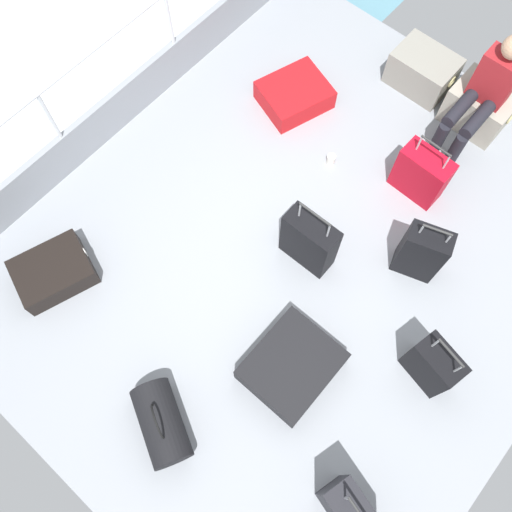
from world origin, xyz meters
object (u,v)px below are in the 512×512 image
suitcase_2 (294,95)px  suitcase_1 (292,366)px  cargo_crate_0 (423,70)px  suitcase_3 (421,252)px  cargo_crate_1 (480,107)px  duffel_bag (161,423)px  suitcase_0 (421,174)px  paper_cup (331,159)px  suitcase_5 (309,241)px  suitcase_7 (54,272)px  passenger_seated (485,92)px  suitcase_4 (433,365)px

suitcase_2 → suitcase_1: bearing=-51.0°
cargo_crate_0 → suitcase_1: 3.15m
suitcase_1 → suitcase_3: suitcase_3 is taller
cargo_crate_1 → duffel_bag: size_ratio=0.90×
suitcase_1 → duffel_bag: duffel_bag is taller
suitcase_0 → suitcase_2: size_ratio=0.93×
suitcase_3 → cargo_crate_1: bearing=104.8°
paper_cup → suitcase_1: bearing=-61.2°
cargo_crate_0 → suitcase_5: 2.20m
suitcase_1 → suitcase_7: suitcase_1 is taller
passenger_seated → suitcase_0: (0.01, -0.81, -0.33)m
duffel_bag → passenger_seated: bearing=86.2°
suitcase_0 → suitcase_7: bearing=-123.7°
cargo_crate_0 → passenger_seated: 0.79m
cargo_crate_1 → suitcase_4: bearing=-66.3°
cargo_crate_1 → suitcase_5: size_ratio=0.75×
suitcase_1 → suitcase_7: 2.13m
suitcase_0 → suitcase_5: size_ratio=0.87×
suitcase_4 → suitcase_5: 1.35m
suitcase_7 → paper_cup: 2.66m
cargo_crate_0 → suitcase_4: 2.88m
passenger_seated → suitcase_4: size_ratio=1.59×
passenger_seated → suitcase_5: bearing=-99.3°
suitcase_2 → suitcase_7: suitcase_2 is taller
suitcase_0 → duffel_bag: bearing=-94.9°
cargo_crate_0 → suitcase_7: bearing=-107.2°
suitcase_1 → duffel_bag: 1.08m
suitcase_1 → suitcase_2: size_ratio=0.94×
suitcase_3 → paper_cup: (-1.18, 0.37, -0.26)m
suitcase_4 → paper_cup: 2.06m
suitcase_1 → paper_cup: suitcase_1 is taller
cargo_crate_1 → duffel_bag: (-0.25, -3.98, -0.05)m
suitcase_3 → suitcase_4: size_ratio=1.08×
suitcase_5 → suitcase_0: bearing=74.2°
suitcase_1 → paper_cup: bearing=118.8°
duffel_bag → paper_cup: duffel_bag is taller
cargo_crate_0 → cargo_crate_1: (0.65, -0.02, 0.02)m
suitcase_2 → suitcase_4: 2.81m
suitcase_2 → paper_cup: bearing=-23.7°
suitcase_2 → paper_cup: (0.70, -0.31, -0.06)m
suitcase_3 → suitcase_7: size_ratio=1.03×
suitcase_5 → duffel_bag: 1.83m
suitcase_5 → cargo_crate_0: bearing=98.6°
cargo_crate_0 → suitcase_5: (0.33, -2.18, 0.11)m
suitcase_0 → suitcase_3: (0.43, -0.64, 0.05)m
passenger_seated → suitcase_3: (0.43, -1.46, -0.27)m
suitcase_3 → suitcase_2: bearing=160.2°
passenger_seated → suitcase_5: (-0.32, -1.97, -0.29)m
suitcase_2 → suitcase_7: 2.77m
suitcase_2 → suitcase_3: bearing=-19.8°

